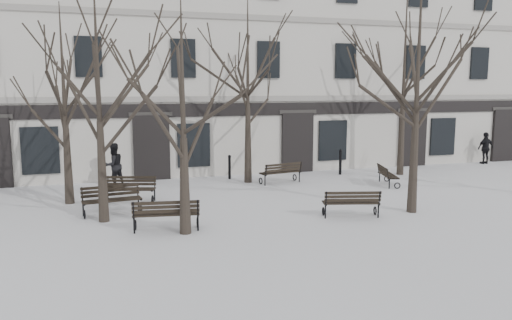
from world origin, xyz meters
name	(u,v)px	position (x,y,z in m)	size (l,w,h in m)	color
ground	(288,217)	(0.00, 0.00, 0.00)	(100.00, 100.00, 0.00)	silver
building	(205,62)	(0.00, 12.96, 5.52)	(40.40, 10.20, 11.40)	beige
tree_0	(97,70)	(-5.64, 1.21, 4.64)	(5.20, 5.20, 7.43)	black
tree_1	(182,90)	(-3.44, -0.81, 4.07)	(4.56, 4.56, 6.51)	black
tree_2	(419,56)	(4.19, -0.60, 5.13)	(5.75, 5.75, 8.21)	black
tree_4	(63,80)	(-6.80, 4.11, 4.38)	(4.91, 4.91, 7.01)	black
tree_5	(248,64)	(0.44, 6.06, 5.11)	(5.72, 5.72, 8.18)	black
tree_6	(405,56)	(7.93, 5.80, 5.58)	(6.25, 6.25, 8.92)	black
bench_0	(112,199)	(-5.39, 2.06, 0.51)	(1.94, 0.91, 0.94)	black
bench_1	(166,214)	(-3.92, -0.42, 0.52)	(1.97, 0.95, 0.96)	black
bench_2	(351,202)	(1.92, -0.61, 0.49)	(1.88, 1.08, 0.90)	black
bench_3	(130,188)	(-4.70, 3.78, 0.50)	(1.92, 1.18, 0.92)	black
bench_4	(281,172)	(1.74, 5.40, 0.51)	(1.93, 1.03, 0.93)	black
bench_5	(387,175)	(5.91, 3.71, 0.45)	(1.05, 1.74, 0.84)	black
bollard_a	(230,166)	(-0.13, 7.09, 0.59)	(0.14, 0.14, 1.10)	black
bollard_b	(340,161)	(5.19, 6.63, 0.65)	(0.16, 0.16, 1.21)	black
pedestrian_b	(114,187)	(-5.19, 6.73, 0.00)	(0.90, 0.70, 1.84)	black
pedestrian_c	(485,164)	(14.26, 7.36, 0.00)	(1.01, 0.42, 1.72)	black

